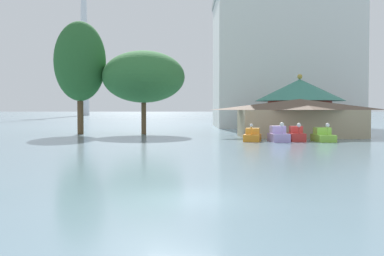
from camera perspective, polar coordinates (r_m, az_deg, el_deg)
The scene contains 10 objects.
ground_plane at distance 16.31m, azimuth -1.01°, elevation -8.30°, with size 2000.00×2000.00×0.00m, color slate.
pedal_boat_orange at distance 45.89m, azimuth 7.20°, elevation -0.95°, with size 2.03×2.73×1.70m.
pedal_boat_lavender at distance 45.66m, azimuth 10.23°, elevation -0.86°, with size 1.74×2.77×1.86m.
pedal_boat_red at distance 46.68m, azimuth 12.30°, elevation -0.83°, with size 1.33×2.42×1.76m.
pedal_boat_lime at distance 46.82m, azimuth 15.31°, elevation -0.92°, with size 1.73×2.98×1.78m.
boathouse at distance 53.94m, azimuth 12.68°, elevation 1.27°, with size 13.98×8.38×4.19m.
green_roof_pavilion at distance 67.66m, azimuth 12.67°, elevation 3.16°, with size 12.28×12.28×7.92m.
shoreline_tree_tall_left at distance 60.88m, azimuth -13.17°, elevation 7.69°, with size 6.30×6.30×13.83m.
shoreline_tree_mid at distance 59.29m, azimuth -5.77°, elevation 6.06°, with size 10.08×10.08×10.21m.
background_building_block at distance 87.08m, azimuth 10.68°, elevation 7.84°, with size 24.04×19.46×23.31m.
Camera 1 is at (0.12, -16.04, 2.95)m, focal length 44.89 mm.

